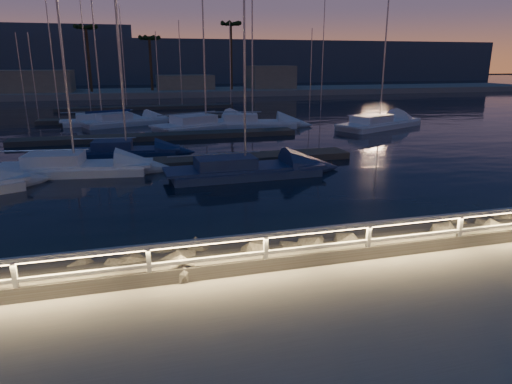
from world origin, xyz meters
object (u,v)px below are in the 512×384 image
sailboat_g (250,122)px  sailboat_h (204,124)px  sailboat_c (71,166)px  sailboat_k (100,120)px  sailboat_d (241,169)px  sailboat_f (124,150)px  guard_rail (226,247)px  sailboat_l (378,123)px  sailboat_j (123,121)px

sailboat_g → sailboat_h: (-4.36, -0.08, 0.02)m
sailboat_g → sailboat_h: sailboat_h is taller
sailboat_c → sailboat_k: (0.50, 20.65, -0.02)m
sailboat_d → sailboat_h: bearing=85.4°
sailboat_h → sailboat_k: 10.75m
sailboat_c → sailboat_g: (14.07, 15.18, 0.02)m
sailboat_g → sailboat_k: bearing=170.6°
sailboat_f → sailboat_k: 16.69m
guard_rail → sailboat_k: (-4.92, 36.11, -0.96)m
sailboat_h → sailboat_k: sailboat_h is taller
sailboat_g → sailboat_l: bearing=-6.1°
sailboat_c → sailboat_l: bearing=32.0°
sailboat_k → sailboat_h: bearing=-35.9°
sailboat_f → sailboat_l: 23.63m
sailboat_f → sailboat_g: 15.83m
sailboat_d → sailboat_g: bearing=72.1°
sailboat_d → sailboat_h: sailboat_h is taller
sailboat_f → sailboat_d: bearing=-43.9°
sailboat_c → sailboat_f: bearing=63.7°
sailboat_c → sailboat_h: sailboat_h is taller
guard_rail → sailboat_d: 12.90m
sailboat_d → sailboat_f: (-6.05, 7.16, -0.02)m
sailboat_f → sailboat_k: size_ratio=0.88×
sailboat_d → sailboat_g: sailboat_g is taller
guard_rail → sailboat_d: bearing=74.7°
sailboat_d → sailboat_j: (-6.15, 22.50, 0.03)m
sailboat_h → sailboat_j: (-7.04, 4.34, -0.02)m
sailboat_c → sailboat_f: sailboat_c is taller
sailboat_d → sailboat_l: sailboat_l is taller
sailboat_d → sailboat_k: (-8.31, 23.70, -0.01)m
sailboat_c → sailboat_j: sailboat_j is taller
sailboat_g → sailboat_j: bearing=172.1°
sailboat_d → sailboat_f: bearing=128.4°
sailboat_d → sailboat_h: size_ratio=0.84×
sailboat_k → sailboat_l: 26.41m
sailboat_h → sailboat_l: bearing=-38.0°
sailboat_k → sailboat_d: bearing=-75.5°
sailboat_g → sailboat_f: bearing=-123.1°
sailboat_j → sailboat_k: bearing=129.2°
sailboat_j → sailboat_k: sailboat_j is taller
sailboat_d → sailboat_k: 25.11m
sailboat_h → sailboat_k: (-9.21, 5.55, -0.06)m
guard_rail → sailboat_k: 36.46m
sailboat_k → sailboat_f: bearing=-87.0°
sailboat_g → sailboat_l: (11.17, -3.77, 0.01)m
sailboat_d → sailboat_k: bearing=107.5°
guard_rail → sailboat_h: (4.29, 30.57, -0.90)m
sailboat_f → sailboat_k: (-2.26, 16.54, 0.01)m
sailboat_h → sailboat_k: bearing=124.3°
sailboat_l → sailboat_c: bearing=179.5°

